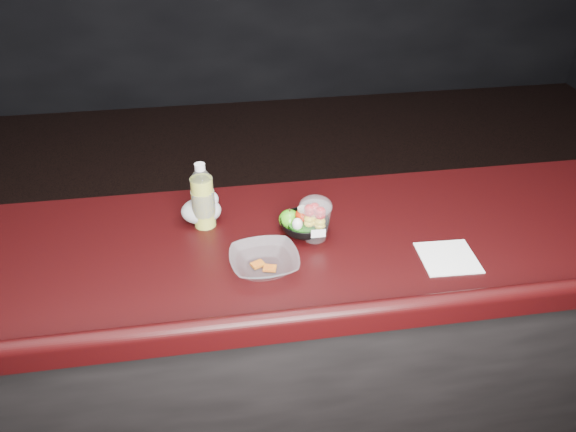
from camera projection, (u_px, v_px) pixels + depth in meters
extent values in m
cube|color=black|center=(281.00, 362.00, 1.99)|extent=(4.00, 0.65, 0.98)
cube|color=black|center=(280.00, 246.00, 1.71)|extent=(4.06, 0.71, 0.04)
cylinder|color=gold|center=(203.00, 202.00, 1.73)|extent=(0.07, 0.07, 0.17)
cylinder|color=white|center=(203.00, 202.00, 1.73)|extent=(0.07, 0.07, 0.17)
cone|color=white|center=(200.00, 174.00, 1.67)|extent=(0.07, 0.07, 0.03)
cylinder|color=white|center=(200.00, 167.00, 1.66)|extent=(0.03, 0.03, 0.02)
cylinder|color=#072D99|center=(203.00, 202.00, 1.73)|extent=(0.07, 0.07, 0.08)
ellipsoid|color=white|center=(316.00, 206.00, 1.65)|extent=(0.10, 0.10, 0.05)
ellipsoid|color=#2A870F|center=(290.00, 220.00, 1.74)|extent=(0.07, 0.07, 0.06)
cylinder|color=black|center=(290.00, 210.00, 1.72)|extent=(0.01, 0.01, 0.01)
ellipsoid|color=silver|center=(201.00, 211.00, 1.77)|extent=(0.13, 0.10, 0.08)
sphere|color=silver|center=(210.00, 199.00, 1.78)|extent=(0.05, 0.05, 0.05)
imported|color=black|center=(305.00, 226.00, 1.73)|extent=(0.16, 0.16, 0.05)
cylinder|color=#0F470C|center=(305.00, 223.00, 1.72)|extent=(0.10, 0.10, 0.01)
ellipsoid|color=#B11F07|center=(303.00, 215.00, 1.72)|extent=(0.05, 0.05, 0.04)
cylinder|color=beige|center=(303.00, 209.00, 1.71)|extent=(0.03, 0.03, 0.01)
ellipsoid|color=white|center=(297.00, 224.00, 1.69)|extent=(0.03, 0.03, 0.04)
imported|color=silver|center=(264.00, 262.00, 1.58)|extent=(0.21, 0.21, 0.05)
cube|color=#990F0C|center=(258.00, 264.00, 1.59)|extent=(0.04, 0.04, 0.01)
cube|color=#990F0C|center=(270.00, 268.00, 1.57)|extent=(0.04, 0.04, 0.01)
cube|color=white|center=(448.00, 258.00, 1.63)|extent=(0.17, 0.17, 0.00)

